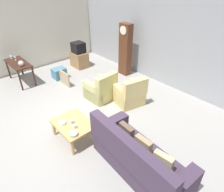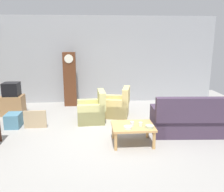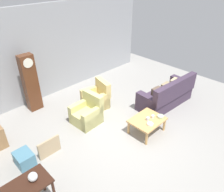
{
  "view_description": "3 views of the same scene",
  "coord_description": "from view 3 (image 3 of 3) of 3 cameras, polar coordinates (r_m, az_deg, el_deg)",
  "views": [
    {
      "loc": [
        3.7,
        -2.04,
        3.45
      ],
      "look_at": [
        0.66,
        0.67,
        0.85
      ],
      "focal_mm": 31.51,
      "sensor_mm": 36.0,
      "label": 1
    },
    {
      "loc": [
        -0.42,
        -5.49,
        2.39
      ],
      "look_at": [
        0.08,
        0.8,
        0.86
      ],
      "focal_mm": 38.34,
      "sensor_mm": 36.0,
      "label": 2
    },
    {
      "loc": [
        -3.7,
        -3.16,
        4.21
      ],
      "look_at": [
        0.17,
        0.77,
        0.86
      ],
      "focal_mm": 34.63,
      "sensor_mm": 36.0,
      "label": 3
    }
  ],
  "objects": [
    {
      "name": "ground_plane",
      "position": [
        6.43,
        3.74,
        -9.71
      ],
      "size": [
        10.4,
        10.4,
        0.0
      ],
      "primitive_type": "plane",
      "color": "#999691"
    },
    {
      "name": "garage_door_wall",
      "position": [
        8.13,
        -15.4,
        11.43
      ],
      "size": [
        8.4,
        0.16,
        3.2
      ],
      "primitive_type": "cube",
      "color": "#9EA0A5",
      "rests_on": "ground_plane"
    },
    {
      "name": "couch_floral",
      "position": [
        7.67,
        14.2,
        0.05
      ],
      "size": [
        2.15,
        1.01,
        1.04
      ],
      "color": "#423347",
      "rests_on": "ground_plane"
    },
    {
      "name": "armchair_olive_near",
      "position": [
        6.69,
        -6.57,
        -4.67
      ],
      "size": [
        0.83,
        0.8,
        0.92
      ],
      "color": "#CCC67A",
      "rests_on": "ground_plane"
    },
    {
      "name": "armchair_olive_far",
      "position": [
        7.4,
        -4.15,
        -0.68
      ],
      "size": [
        0.94,
        0.91,
        0.92
      ],
      "color": "#E0C579",
      "rests_on": "ground_plane"
    },
    {
      "name": "coffee_table_wood",
      "position": [
        6.31,
        9.26,
        -6.56
      ],
      "size": [
        0.96,
        0.76,
        0.45
      ],
      "color": "tan",
      "rests_on": "ground_plane"
    },
    {
      "name": "grandfather_clock",
      "position": [
        7.41,
        -20.7,
        3.18
      ],
      "size": [
        0.44,
        0.3,
        1.92
      ],
      "color": "#562D19",
      "rests_on": "ground_plane"
    },
    {
      "name": "framed_picture_leaning",
      "position": [
        5.86,
        -16.21,
        -12.89
      ],
      "size": [
        0.6,
        0.05,
        0.49
      ],
      "primitive_type": "cube",
      "color": "tan",
      "rests_on": "ground_plane"
    },
    {
      "name": "storage_box_blue",
      "position": [
        5.83,
        -22.08,
        -15.22
      ],
      "size": [
        0.38,
        0.48,
        0.39
      ],
      "primitive_type": "cube",
      "color": "teal",
      "rests_on": "ground_plane"
    },
    {
      "name": "glass_dome_cloche",
      "position": [
        4.52,
        -20.18,
        -19.39
      ],
      "size": [
        0.18,
        0.18,
        0.18
      ],
      "primitive_type": "sphere",
      "color": "silver",
      "rests_on": "console_table_dark"
    },
    {
      "name": "cup_white_porcelain",
      "position": [
        6.32,
        10.72,
        -5.36
      ],
      "size": [
        0.09,
        0.09,
        0.09
      ],
      "primitive_type": "cylinder",
      "color": "white",
      "rests_on": "coffee_table_wood"
    },
    {
      "name": "cup_blue_rimmed",
      "position": [
        6.21,
        9.45,
        -5.95
      ],
      "size": [
        0.09,
        0.09,
        0.1
      ],
      "primitive_type": "cylinder",
      "color": "silver",
      "rests_on": "coffee_table_wood"
    },
    {
      "name": "bowl_white_stacked",
      "position": [
        6.06,
        10.03,
        -7.31
      ],
      "size": [
        0.17,
        0.17,
        0.06
      ],
      "primitive_type": "cylinder",
      "color": "white",
      "rests_on": "coffee_table_wood"
    },
    {
      "name": "bowl_shallow_green",
      "position": [
        6.39,
        12.69,
        -5.31
      ],
      "size": [
        0.19,
        0.19,
        0.06
      ],
      "primitive_type": "cylinder",
      "color": "#B2C69E",
      "rests_on": "coffee_table_wood"
    }
  ]
}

